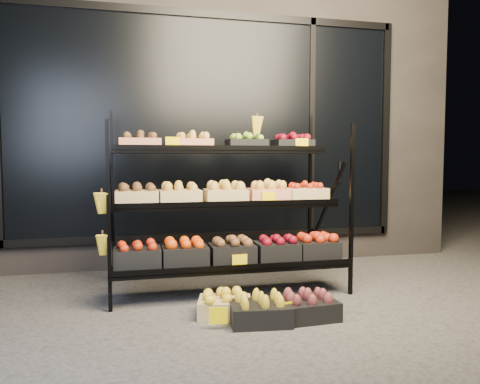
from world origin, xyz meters
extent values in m
plane|color=#514F4C|center=(0.00, 0.00, 0.00)|extent=(24.00, 24.00, 0.00)
cube|color=#2D2826|center=(0.00, 2.60, 1.75)|extent=(6.00, 2.00, 3.50)
cube|color=black|center=(0.00, 1.58, 1.55)|extent=(4.20, 0.04, 2.40)
cube|color=black|center=(0.00, 1.56, 0.34)|extent=(4.30, 0.06, 0.08)
cube|color=black|center=(0.00, 1.56, 2.76)|extent=(4.30, 0.06, 0.08)
cube|color=black|center=(2.15, 1.56, 1.55)|extent=(0.08, 0.06, 2.50)
cube|color=black|center=(1.20, 1.56, 1.55)|extent=(0.06, 0.06, 2.50)
cylinder|color=black|center=(1.55, 1.53, 1.05)|extent=(0.02, 0.02, 0.25)
cube|color=black|center=(-1.02, 0.18, 0.75)|extent=(0.03, 0.03, 1.50)
cube|color=black|center=(1.02, 0.18, 0.75)|extent=(0.03, 0.03, 1.50)
cube|color=black|center=(-1.02, 1.15, 0.83)|extent=(0.03, 0.03, 1.66)
cube|color=black|center=(1.02, 1.15, 0.83)|extent=(0.03, 0.03, 1.66)
cube|color=black|center=(0.00, 0.35, 0.27)|extent=(2.05, 0.42, 0.03)
cube|color=black|center=(0.00, 0.15, 0.30)|extent=(2.05, 0.02, 0.05)
cube|color=black|center=(0.00, 0.65, 0.77)|extent=(2.05, 0.40, 0.03)
cube|color=black|center=(0.00, 0.46, 0.80)|extent=(2.05, 0.02, 0.05)
cube|color=black|center=(0.00, 0.95, 1.27)|extent=(2.05, 0.40, 0.03)
cube|color=black|center=(0.00, 0.76, 1.30)|extent=(2.05, 0.02, 0.05)
cube|color=tan|center=(-0.76, 0.95, 1.33)|extent=(0.38, 0.28, 0.11)
ellipsoid|color=brown|center=(-0.76, 0.95, 1.42)|extent=(0.32, 0.24, 0.07)
cube|color=tan|center=(-0.27, 0.95, 1.33)|extent=(0.38, 0.28, 0.11)
ellipsoid|color=gold|center=(-0.27, 0.95, 1.42)|extent=(0.32, 0.24, 0.07)
cube|color=black|center=(0.27, 0.95, 1.33)|extent=(0.38, 0.28, 0.11)
ellipsoid|color=#87B82E|center=(0.27, 0.95, 1.42)|extent=(0.32, 0.24, 0.07)
cube|color=black|center=(0.75, 0.95, 1.33)|extent=(0.38, 0.28, 0.11)
ellipsoid|color=maroon|center=(0.75, 0.95, 1.42)|extent=(0.32, 0.24, 0.07)
cube|color=tan|center=(-0.80, 0.65, 0.85)|extent=(0.38, 0.28, 0.14)
ellipsoid|color=brown|center=(-0.80, 0.65, 0.95)|extent=(0.32, 0.24, 0.07)
cube|color=tan|center=(-0.43, 0.65, 0.85)|extent=(0.38, 0.28, 0.14)
ellipsoid|color=gold|center=(-0.43, 0.65, 0.95)|extent=(0.32, 0.24, 0.07)
cube|color=tan|center=(0.00, 0.65, 0.85)|extent=(0.38, 0.28, 0.14)
ellipsoid|color=gold|center=(0.00, 0.65, 0.95)|extent=(0.32, 0.24, 0.07)
cube|color=tan|center=(0.40, 0.65, 0.85)|extent=(0.38, 0.28, 0.14)
ellipsoid|color=gold|center=(0.40, 0.65, 0.95)|extent=(0.32, 0.24, 0.07)
cube|color=tan|center=(0.78, 0.65, 0.85)|extent=(0.38, 0.28, 0.14)
ellipsoid|color=#B51B0C|center=(0.78, 0.65, 0.95)|extent=(0.32, 0.24, 0.07)
cube|color=black|center=(-0.81, 0.35, 0.37)|extent=(0.38, 0.28, 0.18)
ellipsoid|color=#B51B0C|center=(-0.81, 0.35, 0.49)|extent=(0.32, 0.24, 0.07)
cube|color=black|center=(-0.42, 0.35, 0.37)|extent=(0.38, 0.28, 0.18)
ellipsoid|color=#D6470B|center=(-0.42, 0.35, 0.49)|extent=(0.32, 0.24, 0.07)
cube|color=black|center=(-0.01, 0.35, 0.37)|extent=(0.38, 0.28, 0.18)
ellipsoid|color=brown|center=(-0.01, 0.35, 0.49)|extent=(0.32, 0.24, 0.07)
cube|color=black|center=(0.40, 0.35, 0.37)|extent=(0.38, 0.28, 0.18)
ellipsoid|color=maroon|center=(0.40, 0.35, 0.49)|extent=(0.32, 0.24, 0.07)
cube|color=black|center=(0.77, 0.35, 0.37)|extent=(0.38, 0.28, 0.18)
ellipsoid|color=#B51B0C|center=(0.77, 0.35, 0.49)|extent=(0.32, 0.24, 0.07)
ellipsoid|color=yellow|center=(-1.07, 0.20, 0.94)|extent=(0.14, 0.08, 0.22)
ellipsoid|color=yellow|center=(-1.07, 0.20, 0.62)|extent=(0.14, 0.08, 0.22)
ellipsoid|color=yellow|center=(0.35, 0.85, 1.62)|extent=(0.14, 0.08, 0.22)
cube|color=#F1CF00|center=(0.36, 0.50, 0.84)|extent=(0.13, 0.01, 0.12)
cube|color=#F1CF00|center=(0.79, 0.80, 1.34)|extent=(0.13, 0.01, 0.12)
cube|color=#F1CF00|center=(-0.47, 0.80, 1.34)|extent=(0.13, 0.01, 0.12)
cube|color=#F1CF00|center=(0.02, 0.20, 0.34)|extent=(0.13, 0.01, 0.12)
cube|color=#F1CF00|center=(-0.27, -0.40, 0.06)|extent=(0.13, 0.01, 0.12)
cube|color=#F1CF00|center=(0.23, -0.40, 0.06)|extent=(0.13, 0.01, 0.12)
cube|color=black|center=(0.04, -0.35, 0.07)|extent=(0.46, 0.36, 0.15)
ellipsoid|color=yellow|center=(0.04, -0.35, 0.18)|extent=(0.39, 0.30, 0.07)
cube|color=tan|center=(-0.17, -0.13, 0.07)|extent=(0.45, 0.37, 0.13)
ellipsoid|color=yellow|center=(-0.17, -0.13, 0.16)|extent=(0.38, 0.31, 0.07)
cube|color=black|center=(0.42, -0.34, 0.07)|extent=(0.44, 0.33, 0.14)
ellipsoid|color=brown|center=(0.42, -0.34, 0.17)|extent=(0.37, 0.28, 0.07)
camera|label=1|loc=(-0.87, -3.55, 1.19)|focal=35.00mm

